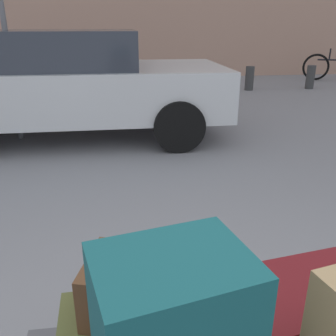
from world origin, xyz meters
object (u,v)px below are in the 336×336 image
at_px(bicycle_leaning, 336,67).
at_px(no_parking_sign, 4,21).
at_px(suitcase_maroon_front_right, 295,317).
at_px(duffel_bag_brown_topmost_pile, 153,289).
at_px(bollard_kerb_mid, 310,77).
at_px(bollard_kerb_near, 250,78).
at_px(parked_car, 61,82).

distance_m(bicycle_leaning, no_parking_sign, 8.76).
bearing_deg(suitcase_maroon_front_right, duffel_bag_brown_topmost_pile, 179.24).
bearing_deg(suitcase_maroon_front_right, bollard_kerb_mid, 53.04).
distance_m(bollard_kerb_near, no_parking_sign, 5.79).
xyz_separation_m(suitcase_maroon_front_right, duffel_bag_brown_topmost_pile, (-0.54, -0.08, 0.25)).
height_order(duffel_bag_brown_topmost_pile, no_parking_sign, no_parking_sign).
bearing_deg(bicycle_leaning, suitcase_maroon_front_right, -121.50).
bearing_deg(duffel_bag_brown_topmost_pile, suitcase_maroon_front_right, 24.03).
distance_m(duffel_bag_brown_topmost_pile, bollard_kerb_near, 8.27).
height_order(suitcase_maroon_front_right, bollard_kerb_near, suitcase_maroon_front_right).
height_order(suitcase_maroon_front_right, no_parking_sign, no_parking_sign).
bearing_deg(bollard_kerb_mid, suitcase_maroon_front_right, -117.98).
xyz_separation_m(bollard_kerb_near, no_parking_sign, (-4.50, -3.42, 1.25)).
bearing_deg(bollard_kerb_near, no_parking_sign, -142.77).
height_order(suitcase_maroon_front_right, duffel_bag_brown_topmost_pile, duffel_bag_brown_topmost_pile).
distance_m(bollard_kerb_near, bollard_kerb_mid, 1.54).
distance_m(parked_car, bollard_kerb_near, 5.19).
bearing_deg(parked_car, duffel_bag_brown_topmost_pile, -78.82).
distance_m(suitcase_maroon_front_right, bollard_kerb_near, 8.01).
xyz_separation_m(duffel_bag_brown_topmost_pile, bicycle_leaning, (5.91, 8.84, -0.36)).
bearing_deg(bollard_kerb_mid, no_parking_sign, -150.48).
bearing_deg(suitcase_maroon_front_right, parked_car, 99.27).
relative_size(parked_car, bicycle_leaning, 2.55).
height_order(suitcase_maroon_front_right, bicycle_leaning, bicycle_leaning).
xyz_separation_m(duffel_bag_brown_topmost_pile, parked_car, (-0.84, 4.27, 0.03)).
bearing_deg(parked_car, bicycle_leaning, 34.10).
relative_size(parked_car, bollard_kerb_near, 7.78).
xyz_separation_m(bollard_kerb_mid, no_parking_sign, (-6.04, -3.42, 1.25)).
xyz_separation_m(suitcase_maroon_front_right, bollard_kerb_mid, (4.04, 7.60, -0.20)).
bearing_deg(bollard_kerb_mid, duffel_bag_brown_topmost_pile, -120.79).
distance_m(duffel_bag_brown_topmost_pile, bicycle_leaning, 10.64).
bearing_deg(duffel_bag_brown_topmost_pile, no_parking_sign, 124.76).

